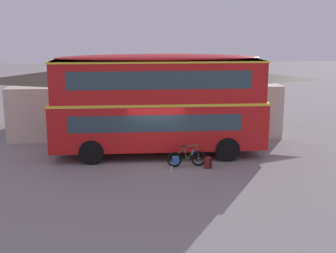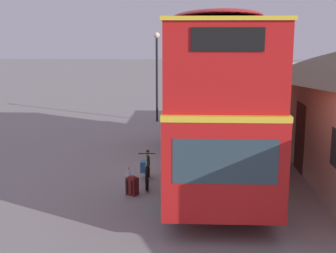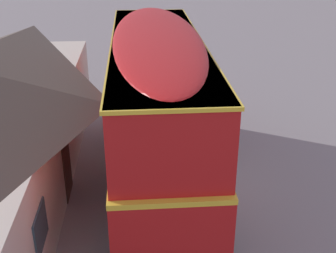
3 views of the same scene
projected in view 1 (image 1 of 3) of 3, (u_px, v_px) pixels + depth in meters
ground_plane at (156, 162)px, 20.49m from camera, size 120.00×120.00×0.00m
double_decker_bus at (159, 101)px, 20.96m from camera, size 9.92×2.71×4.79m
touring_bicycle at (185, 158)px, 19.71m from camera, size 1.76×0.53×1.03m
backpack_on_ground at (208, 162)px, 19.50m from camera, size 0.35×0.36×0.53m
water_bottle_clear_plastic at (172, 169)px, 19.11m from camera, size 0.07×0.07×0.25m
pub_building at (146, 94)px, 26.49m from camera, size 15.20×6.19×4.19m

